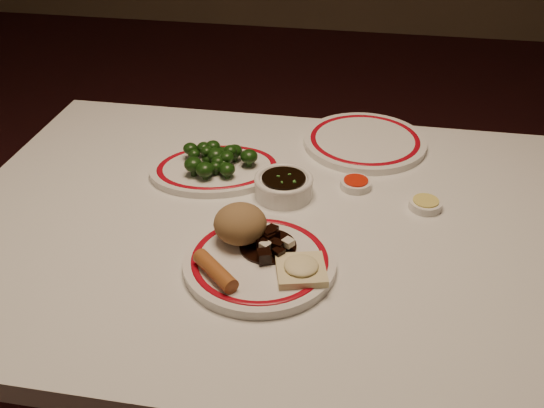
{
  "coord_description": "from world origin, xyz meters",
  "views": [
    {
      "loc": [
        0.18,
        -0.93,
        1.42
      ],
      "look_at": [
        0.02,
        -0.02,
        0.8
      ],
      "focal_mm": 40.0,
      "sensor_mm": 36.0,
      "label": 1
    }
  ],
  "objects_px": {
    "dining_table": "(265,256)",
    "stirfry_heap": "(268,242)",
    "fried_wonton": "(301,268)",
    "soy_bowl": "(284,187)",
    "rice_mound": "(240,224)",
    "main_plate": "(260,262)",
    "broccoli_pile": "(217,157)",
    "broccoli_plate": "(217,169)",
    "spring_roll": "(215,271)"
  },
  "relations": [
    {
      "from": "broccoli_plate",
      "to": "dining_table",
      "type": "bearing_deg",
      "value": -48.77
    },
    {
      "from": "spring_roll",
      "to": "soy_bowl",
      "type": "distance_m",
      "value": 0.3
    },
    {
      "from": "dining_table",
      "to": "fried_wonton",
      "type": "relative_size",
      "value": 12.36
    },
    {
      "from": "broccoli_pile",
      "to": "broccoli_plate",
      "type": "bearing_deg",
      "value": 166.07
    },
    {
      "from": "stirfry_heap",
      "to": "dining_table",
      "type": "bearing_deg",
      "value": 103.29
    },
    {
      "from": "stirfry_heap",
      "to": "soy_bowl",
      "type": "xyz_separation_m",
      "value": [
        -0.0,
        0.2,
        -0.01
      ]
    },
    {
      "from": "broccoli_plate",
      "to": "rice_mound",
      "type": "bearing_deg",
      "value": -66.65
    },
    {
      "from": "dining_table",
      "to": "broccoli_pile",
      "type": "xyz_separation_m",
      "value": [
        -0.13,
        0.15,
        0.13
      ]
    },
    {
      "from": "main_plate",
      "to": "broccoli_pile",
      "type": "xyz_separation_m",
      "value": [
        -0.15,
        0.29,
        0.03
      ]
    },
    {
      "from": "main_plate",
      "to": "stirfry_heap",
      "type": "height_order",
      "value": "stirfry_heap"
    },
    {
      "from": "broccoli_plate",
      "to": "soy_bowl",
      "type": "bearing_deg",
      "value": -22.46
    },
    {
      "from": "dining_table",
      "to": "rice_mound",
      "type": "height_order",
      "value": "rice_mound"
    },
    {
      "from": "broccoli_pile",
      "to": "main_plate",
      "type": "bearing_deg",
      "value": -63.27
    },
    {
      "from": "main_plate",
      "to": "fried_wonton",
      "type": "xyz_separation_m",
      "value": [
        0.07,
        -0.03,
        0.02
      ]
    },
    {
      "from": "dining_table",
      "to": "fried_wonton",
      "type": "xyz_separation_m",
      "value": [
        0.09,
        -0.17,
        0.12
      ]
    },
    {
      "from": "broccoli_pile",
      "to": "soy_bowl",
      "type": "distance_m",
      "value": 0.17
    },
    {
      "from": "main_plate",
      "to": "stirfry_heap",
      "type": "distance_m",
      "value": 0.04
    },
    {
      "from": "dining_table",
      "to": "broccoli_pile",
      "type": "height_order",
      "value": "broccoli_pile"
    },
    {
      "from": "rice_mound",
      "to": "fried_wonton",
      "type": "bearing_deg",
      "value": -31.86
    },
    {
      "from": "rice_mound",
      "to": "spring_roll",
      "type": "xyz_separation_m",
      "value": [
        -0.02,
        -0.11,
        -0.02
      ]
    },
    {
      "from": "broccoli_plate",
      "to": "soy_bowl",
      "type": "xyz_separation_m",
      "value": [
        0.15,
        -0.06,
        0.01
      ]
    },
    {
      "from": "dining_table",
      "to": "broccoli_pile",
      "type": "relative_size",
      "value": 7.28
    },
    {
      "from": "rice_mound",
      "to": "stirfry_heap",
      "type": "distance_m",
      "value": 0.06
    },
    {
      "from": "rice_mound",
      "to": "broccoli_plate",
      "type": "height_order",
      "value": "rice_mound"
    },
    {
      "from": "main_plate",
      "to": "fried_wonton",
      "type": "bearing_deg",
      "value": -18.94
    },
    {
      "from": "fried_wonton",
      "to": "soy_bowl",
      "type": "height_order",
      "value": "same"
    },
    {
      "from": "rice_mound",
      "to": "stirfry_heap",
      "type": "xyz_separation_m",
      "value": [
        0.05,
        -0.01,
        -0.02
      ]
    },
    {
      "from": "dining_table",
      "to": "stirfry_heap",
      "type": "height_order",
      "value": "stirfry_heap"
    },
    {
      "from": "broccoli_plate",
      "to": "spring_roll",
      "type": "bearing_deg",
      "value": -76.02
    },
    {
      "from": "rice_mound",
      "to": "fried_wonton",
      "type": "relative_size",
      "value": 0.96
    },
    {
      "from": "stirfry_heap",
      "to": "soy_bowl",
      "type": "relative_size",
      "value": 0.92
    },
    {
      "from": "soy_bowl",
      "to": "fried_wonton",
      "type": "bearing_deg",
      "value": -74.73
    },
    {
      "from": "dining_table",
      "to": "broccoli_pile",
      "type": "distance_m",
      "value": 0.24
    },
    {
      "from": "rice_mound",
      "to": "fried_wonton",
      "type": "xyz_separation_m",
      "value": [
        0.12,
        -0.07,
        -0.02
      ]
    },
    {
      "from": "spring_roll",
      "to": "rice_mound",
      "type": "bearing_deg",
      "value": 34.22
    },
    {
      "from": "stirfry_heap",
      "to": "spring_roll",
      "type": "bearing_deg",
      "value": -126.84
    },
    {
      "from": "dining_table",
      "to": "stirfry_heap",
      "type": "bearing_deg",
      "value": -76.71
    },
    {
      "from": "main_plate",
      "to": "broccoli_pile",
      "type": "bearing_deg",
      "value": 116.73
    },
    {
      "from": "broccoli_pile",
      "to": "dining_table",
      "type": "bearing_deg",
      "value": -49.16
    },
    {
      "from": "main_plate",
      "to": "rice_mound",
      "type": "relative_size",
      "value": 3.06
    },
    {
      "from": "rice_mound",
      "to": "fried_wonton",
      "type": "height_order",
      "value": "rice_mound"
    },
    {
      "from": "dining_table",
      "to": "broccoli_plate",
      "type": "relative_size",
      "value": 3.59
    },
    {
      "from": "soy_bowl",
      "to": "main_plate",
      "type": "bearing_deg",
      "value": -91.12
    },
    {
      "from": "main_plate",
      "to": "rice_mound",
      "type": "xyz_separation_m",
      "value": [
        -0.04,
        0.05,
        0.04
      ]
    },
    {
      "from": "fried_wonton",
      "to": "stirfry_heap",
      "type": "xyz_separation_m",
      "value": [
        -0.07,
        0.06,
        0.0
      ]
    },
    {
      "from": "fried_wonton",
      "to": "soy_bowl",
      "type": "distance_m",
      "value": 0.26
    },
    {
      "from": "rice_mound",
      "to": "soy_bowl",
      "type": "xyz_separation_m",
      "value": [
        0.05,
        0.18,
        -0.03
      ]
    },
    {
      "from": "spring_roll",
      "to": "soy_bowl",
      "type": "xyz_separation_m",
      "value": [
        0.07,
        0.29,
        -0.01
      ]
    },
    {
      "from": "fried_wonton",
      "to": "broccoli_pile",
      "type": "height_order",
      "value": "broccoli_pile"
    },
    {
      "from": "broccoli_pile",
      "to": "spring_roll",
      "type": "bearing_deg",
      "value": -76.35
    }
  ]
}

